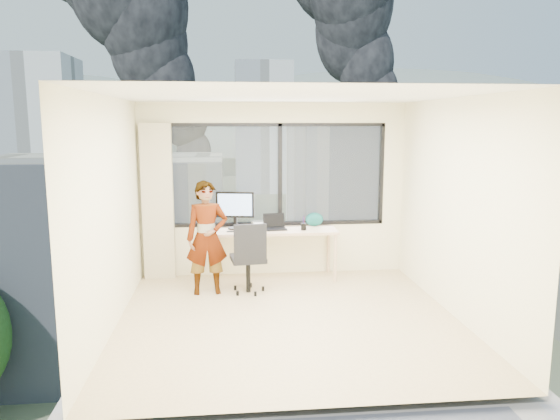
{
  "coord_description": "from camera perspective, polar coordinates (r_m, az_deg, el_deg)",
  "views": [
    {
      "loc": [
        -0.7,
        -5.93,
        2.31
      ],
      "look_at": [
        0.0,
        1.0,
        1.15
      ],
      "focal_mm": 33.81,
      "sensor_mm": 36.0,
      "label": 1
    }
  ],
  "objects": [
    {
      "name": "far_tower_c",
      "position": [
        152.95,
        11.73,
        8.04
      ],
      "size": [
        15.0,
        15.0,
        26.0
      ],
      "primitive_type": "cube",
      "color": "silver",
      "rests_on": "exterior_ground"
    },
    {
      "name": "chair",
      "position": [
        7.23,
        -3.48,
        -5.02
      ],
      "size": [
        0.57,
        0.57,
        1.01
      ],
      "primitive_type": null,
      "rotation": [
        0.0,
        0.0,
        0.12
      ],
      "color": "black",
      "rests_on": "floor"
    },
    {
      "name": "tree_c",
      "position": [
        52.46,
        20.07,
        -3.56
      ],
      "size": [
        8.4,
        8.4,
        10.0
      ],
      "primitive_type": null,
      "color": "#2A511B",
      "rests_on": "exterior_ground"
    },
    {
      "name": "wall_left",
      "position": [
        6.15,
        -17.89,
        -0.46
      ],
      "size": [
        0.01,
        4.0,
        2.6
      ],
      "primitive_type": "cube",
      "color": "#F6E8BE",
      "rests_on": "ground"
    },
    {
      "name": "pen_cup",
      "position": [
        7.73,
        2.57,
        -1.8
      ],
      "size": [
        0.09,
        0.09,
        0.1
      ],
      "primitive_type": "cylinder",
      "rotation": [
        0.0,
        0.0,
        0.1
      ],
      "color": "black",
      "rests_on": "desk"
    },
    {
      "name": "wall_front",
      "position": [
        4.11,
        4.22,
        -4.79
      ],
      "size": [
        4.0,
        0.01,
        2.6
      ],
      "primitive_type": "cube",
      "color": "#F6E8BE",
      "rests_on": "ground"
    },
    {
      "name": "hill_a",
      "position": [
        347.46,
        -25.99,
        5.83
      ],
      "size": [
        288.0,
        216.0,
        90.0
      ],
      "primitive_type": "ellipsoid",
      "color": "slate",
      "rests_on": "exterior_ground"
    },
    {
      "name": "far_tower_d",
      "position": [
        166.91,
        -26.77,
        6.64
      ],
      "size": [
        16.0,
        14.0,
        22.0
      ],
      "primitive_type": "cube",
      "color": "silver",
      "rests_on": "exterior_ground"
    },
    {
      "name": "monitor",
      "position": [
        7.8,
        -4.87,
        0.0
      ],
      "size": [
        0.58,
        0.21,
        0.56
      ],
      "primitive_type": null,
      "rotation": [
        0.0,
        0.0,
        -0.17
      ],
      "color": "black",
      "rests_on": "desk"
    },
    {
      "name": "laptop",
      "position": [
        7.75,
        -0.52,
        -1.37
      ],
      "size": [
        0.35,
        0.37,
        0.21
      ],
      "primitive_type": null,
      "rotation": [
        0.0,
        0.0,
        0.1
      ],
      "color": "black",
      "rests_on": "desk"
    },
    {
      "name": "floor",
      "position": [
        6.4,
        0.92,
        -11.7
      ],
      "size": [
        4.0,
        4.0,
        0.01
      ],
      "primitive_type": "cube",
      "color": "#D0B987",
      "rests_on": "ground"
    },
    {
      "name": "far_tower_b",
      "position": [
        126.23,
        -1.84,
        8.87
      ],
      "size": [
        13.0,
        13.0,
        30.0
      ],
      "primitive_type": "cube",
      "color": "silver",
      "rests_on": "exterior_ground"
    },
    {
      "name": "handbag",
      "position": [
        8.03,
        3.73,
        -1.01
      ],
      "size": [
        0.29,
        0.2,
        0.21
      ],
      "primitive_type": "ellipsoid",
      "rotation": [
        0.0,
        0.0,
        0.25
      ],
      "color": "#0D504F",
      "rests_on": "desk"
    },
    {
      "name": "desk",
      "position": [
        7.86,
        -0.49,
        -4.79
      ],
      "size": [
        1.8,
        0.6,
        0.75
      ],
      "primitive_type": "cube",
      "color": "beige",
      "rests_on": "floor"
    },
    {
      "name": "exterior_ground",
      "position": [
        126.98,
        -5.41,
        2.05
      ],
      "size": [
        400.0,
        400.0,
        0.04
      ],
      "primitive_type": "cube",
      "color": "#515B3D",
      "rests_on": "ground"
    },
    {
      "name": "hill_b",
      "position": [
        341.52,
        11.46,
        6.55
      ],
      "size": [
        300.0,
        220.0,
        96.0
      ],
      "primitive_type": "ellipsoid",
      "color": "slate",
      "rests_on": "exterior_ground"
    },
    {
      "name": "near_bldg_b",
      "position": [
        46.47,
        10.19,
        -0.98
      ],
      "size": [
        14.0,
        13.0,
        16.0
      ],
      "primitive_type": "cube",
      "color": "white",
      "rests_on": "exterior_ground"
    },
    {
      "name": "near_bldg_a",
      "position": [
        38.03,
        -18.27,
        -5.19
      ],
      "size": [
        16.0,
        12.0,
        14.0
      ],
      "primitive_type": "cube",
      "color": "beige",
      "rests_on": "exterior_ground"
    },
    {
      "name": "ceiling",
      "position": [
        5.97,
        0.99,
        12.24
      ],
      "size": [
        4.0,
        4.0,
        0.01
      ],
      "primitive_type": "cube",
      "color": "white",
      "rests_on": "ground"
    },
    {
      "name": "cellphone",
      "position": [
        7.64,
        -5.4,
        -2.32
      ],
      "size": [
        0.11,
        0.06,
        0.01
      ],
      "primitive_type": "cube",
      "rotation": [
        0.0,
        0.0,
        0.13
      ],
      "color": "black",
      "rests_on": "desk"
    },
    {
      "name": "curtain",
      "position": [
        7.96,
        -13.07,
        0.83
      ],
      "size": [
        0.45,
        0.14,
        2.3
      ],
      "primitive_type": "cube",
      "color": "beige",
      "rests_on": "floor"
    },
    {
      "name": "tree_b",
      "position": [
        27.09,
        5.01,
        -16.41
      ],
      "size": [
        7.6,
        7.6,
        9.0
      ],
      "primitive_type": null,
      "color": "#2A511B",
      "rests_on": "exterior_ground"
    },
    {
      "name": "window_wall",
      "position": [
        8.0,
        -0.36,
        3.83
      ],
      "size": [
        3.3,
        0.16,
        1.55
      ],
      "primitive_type": null,
      "color": "black",
      "rests_on": "ground"
    },
    {
      "name": "far_tower_a",
      "position": [
        106.62,
        -24.75,
        7.37
      ],
      "size": [
        14.0,
        14.0,
        28.0
      ],
      "primitive_type": "cube",
      "color": "silver",
      "rests_on": "exterior_ground"
    },
    {
      "name": "person",
      "position": [
        7.19,
        -7.9,
        -2.99
      ],
      "size": [
        0.6,
        0.42,
        1.54
      ],
      "primitive_type": "imported",
      "rotation": [
        0.0,
        0.0,
        0.1
      ],
      "color": "#2D2D33",
      "rests_on": "floor"
    },
    {
      "name": "wall_right",
      "position": [
        6.59,
        18.5,
        0.15
      ],
      "size": [
        0.01,
        4.0,
        2.6
      ],
      "primitive_type": "cube",
      "color": "#F6E8BE",
      "rests_on": "ground"
    },
    {
      "name": "game_console",
      "position": [
        8.0,
        -1.92,
        -1.52
      ],
      "size": [
        0.35,
        0.31,
        0.07
      ],
      "primitive_type": "cube",
      "rotation": [
        0.0,
        0.0,
        0.19
      ],
      "color": "white",
      "rests_on": "desk"
    },
    {
      "name": "smoke_plume_b",
      "position": [
        186.18,
        12.23,
        16.89
      ],
      "size": [
        30.0,
        18.0,
        70.0
      ],
      "primitive_type": null,
      "color": "black",
      "rests_on": "exterior_ground"
    }
  ]
}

